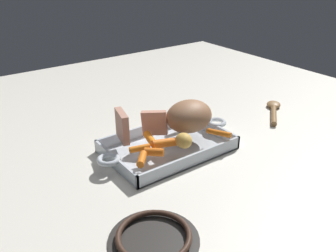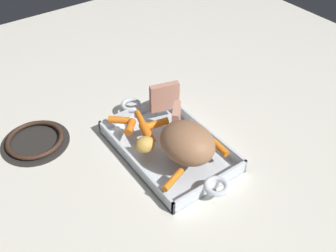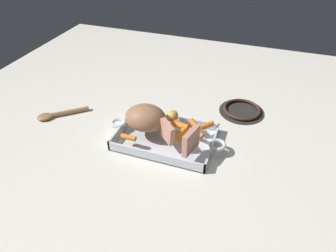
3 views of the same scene
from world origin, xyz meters
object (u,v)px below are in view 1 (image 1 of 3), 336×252
Objects in this scene: baby_carrot_long at (142,159)px; baby_carrot_southwest at (151,140)px; baby_carrot_center_left at (154,152)px; baby_carrot_northwest at (219,133)px; serving_spoon at (274,109)px; roast_slice_outer at (122,126)px; stove_burner_rear at (154,237)px; roast_slice_thin at (154,123)px; baby_carrot_center_right at (140,148)px; baby_carrot_northeast at (181,116)px; potato_whole at (184,141)px; roasting_dish at (168,146)px; pork_roast at (190,116)px; baby_carrot_southeast at (164,143)px.

baby_carrot_long is 0.10m from baby_carrot_southwest.
baby_carrot_long is (0.04, 0.01, -0.00)m from baby_carrot_center_left.
baby_carrot_northwest is 0.34m from serving_spoon.
stove_burner_rear is (0.12, 0.33, -0.07)m from roast_slice_outer.
baby_carrot_long is (0.11, 0.11, -0.03)m from roast_slice_thin.
baby_carrot_center_right is 0.31× the size of serving_spoon.
baby_carrot_center_right is (-0.00, 0.08, -0.03)m from roast_slice_outer.
baby_carrot_long is at bearing 43.43° from baby_carrot_southwest.
baby_carrot_northwest is 0.41× the size of serving_spoon.
roast_slice_thin is 0.18m from baby_carrot_northwest.
baby_carrot_northeast is 0.36m from serving_spoon.
serving_spoon is at bearing -171.21° from potato_whole.
roast_slice_thin reaches higher than stove_burner_rear.
roast_slice_outer is (0.11, -0.06, 0.07)m from roasting_dish.
baby_carrot_center_right is (0.08, 0.06, -0.03)m from roast_slice_thin.
roast_slice_thin is 1.44× the size of baby_carrot_center_left.
roast_slice_thin is 0.06m from baby_carrot_southwest.
potato_whole is 0.28× the size of stove_burner_rear.
baby_carrot_southwest is 0.38× the size of serving_spoon.
roasting_dish is 3.00× the size of pork_roast.
baby_carrot_northwest is at bearing 148.15° from roasting_dish.
baby_carrot_center_left is 0.24m from baby_carrot_northeast.
baby_carrot_center_left is at bearing 35.03° from roasting_dish.
baby_carrot_southeast is at bearing -155.31° from baby_carrot_center_left.
baby_carrot_southeast is 1.22× the size of baby_carrot_northeast.
baby_carrot_southwest is 0.51m from serving_spoon.
baby_carrot_southeast is 0.30m from stove_burner_rear.
baby_carrot_center_right is at bearing -13.88° from baby_carrot_northwest.
baby_carrot_center_left is at bearing 24.69° from baby_carrot_southeast.
baby_carrot_long reaches higher than roasting_dish.
baby_carrot_southeast is (0.04, 0.04, 0.04)m from roasting_dish.
baby_carrot_long is at bearing 44.31° from roast_slice_thin.
roast_slice_thin is 1.39× the size of potato_whole.
roast_slice_outer is 0.17m from potato_whole.
baby_carrot_northwest is 0.19m from baby_carrot_southwest.
baby_carrot_center_right is at bearing 25.00° from baby_carrot_northeast.
roast_slice_thin reaches higher than baby_carrot_long.
baby_carrot_southeast reaches higher than baby_carrot_center_left.
roasting_dish is at bearing 149.72° from roast_slice_outer.
roasting_dish is 0.09m from potato_whole.
baby_carrot_southeast is (-0.05, -0.02, 0.00)m from baby_carrot_center_left.
pork_roast is at bearing 156.92° from roast_slice_thin.
baby_carrot_northeast is (-0.10, -0.08, 0.04)m from roasting_dish.
roast_slice_outer is 1.14× the size of baby_carrot_northwest.
pork_roast is (-0.07, 0.00, 0.07)m from roasting_dish.
baby_carrot_long is (0.13, 0.07, 0.04)m from roasting_dish.
potato_whole is at bearing 89.47° from roasting_dish.
baby_carrot_long is at bearing 32.26° from baby_carrot_northeast.
baby_carrot_northeast is at bearing -83.94° from baby_carrot_northwest.
roast_slice_thin is 1.05× the size of baby_carrot_southeast.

